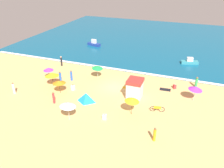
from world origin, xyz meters
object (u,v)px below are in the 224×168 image
at_px(beachgoer_8, 73,87).
at_px(beachgoer_1, 54,98).
at_px(beachgoer_2, 71,76).
at_px(beach_umbrella_5, 52,74).
at_px(beachgoer_3, 196,82).
at_px(beachgoer_7, 61,61).
at_px(beach_umbrella_4, 68,105).
at_px(lifeguard_cabana, 135,88).
at_px(beach_umbrella_6, 59,82).
at_px(beachgoer_5, 175,86).
at_px(beach_umbrella_3, 97,68).
at_px(beachgoer_6, 60,76).
at_px(parked_bicycle, 157,109).
at_px(beachgoer_9, 105,117).
at_px(small_boat_1, 190,62).
at_px(beach_umbrella_1, 132,100).
at_px(beach_tent, 86,97).
at_px(beachgoer_0, 14,88).
at_px(small_boat_0, 94,44).
at_px(beach_umbrella_2, 196,88).
at_px(beach_umbrella_0, 48,69).

bearing_deg(beachgoer_8, beachgoer_1, -97.16).
bearing_deg(beachgoer_8, beachgoer_2, 123.79).
bearing_deg(beach_umbrella_5, beachgoer_3, 19.74).
bearing_deg(beachgoer_7, beach_umbrella_4, -54.88).
relative_size(lifeguard_cabana, beach_umbrella_4, 1.03).
bearing_deg(beachgoer_2, beachgoer_1, -79.22).
xyz_separation_m(beach_umbrella_6, beachgoer_8, (1.24, 1.51, -1.38)).
bearing_deg(beachgoer_5, beachgoer_3, 28.99).
xyz_separation_m(beach_umbrella_3, beachgoer_6, (-5.15, -3.00, -1.12)).
distance_m(beach_umbrella_6, beachgoer_8, 2.39).
bearing_deg(beachgoer_2, parked_bicycle, -15.12).
distance_m(beach_umbrella_4, beachgoer_9, 4.52).
bearing_deg(small_boat_1, lifeguard_cabana, -112.20).
relative_size(beachgoer_6, small_boat_1, 0.48).
relative_size(beachgoer_6, beachgoer_8, 1.70).
relative_size(beach_umbrella_1, beach_tent, 1.12).
relative_size(beach_umbrella_1, beachgoer_3, 1.37).
distance_m(beach_umbrella_5, small_boat_1, 25.03).
xyz_separation_m(beach_umbrella_6, parked_bicycle, (13.84, 0.33, -1.39)).
height_order(beachgoer_2, beachgoer_7, beachgoer_7).
relative_size(beachgoer_0, beachgoer_3, 1.02).
bearing_deg(small_boat_0, beachgoer_6, -81.78).
relative_size(beach_umbrella_3, parked_bicycle, 1.32).
height_order(beach_tent, beachgoer_0, beachgoer_0).
distance_m(beach_tent, parked_bicycle, 9.35).
xyz_separation_m(beach_umbrella_5, beachgoer_9, (10.58, -5.07, -1.57)).
distance_m(beach_umbrella_3, beachgoer_3, 15.31).
relative_size(beach_umbrella_4, beach_umbrella_6, 1.09).
bearing_deg(beachgoer_7, beach_umbrella_2, -10.24).
height_order(parked_bicycle, small_boat_0, small_boat_0).
height_order(beachgoer_1, small_boat_1, beachgoer_1).
height_order(beach_umbrella_0, beach_umbrella_5, beach_umbrella_5).
bearing_deg(beachgoer_3, beachgoer_8, -156.30).
xyz_separation_m(beach_umbrella_1, beach_umbrella_2, (6.94, 6.12, -0.17)).
distance_m(beach_umbrella_5, beachgoer_6, 2.20).
xyz_separation_m(beach_umbrella_6, beach_tent, (4.55, -0.74, -1.12)).
distance_m(beach_umbrella_2, beachgoer_9, 12.75).
relative_size(lifeguard_cabana, beach_umbrella_2, 1.24).
bearing_deg(beachgoer_6, beach_umbrella_4, -52.16).
bearing_deg(beachgoer_1, beachgoer_6, 115.46).
bearing_deg(beach_umbrella_5, beachgoer_8, -1.49).
relative_size(beach_umbrella_2, beach_tent, 1.07).
relative_size(beach_umbrella_1, beachgoer_5, 2.82).
bearing_deg(beach_umbrella_6, beachgoer_0, -158.32).
distance_m(lifeguard_cabana, beachgoer_8, 9.13).
xyz_separation_m(parked_bicycle, beachgoer_5, (1.27, 6.93, -0.03)).
relative_size(beach_tent, parked_bicycle, 1.15).
bearing_deg(beachgoer_0, beachgoer_6, 56.48).
height_order(parked_bicycle, beachgoer_8, beachgoer_8).
relative_size(beachgoer_5, beachgoer_9, 1.05).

